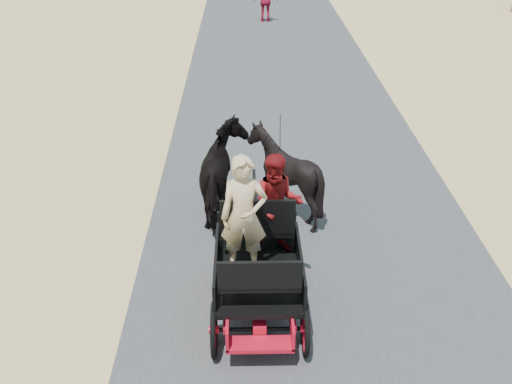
{
  "coord_description": "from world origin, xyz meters",
  "views": [
    {
      "loc": [
        -1.21,
        -8.25,
        6.01
      ],
      "look_at": [
        -1.03,
        1.09,
        1.2
      ],
      "focal_mm": 45.0,
      "sensor_mm": 36.0,
      "label": 1
    }
  ],
  "objects_px": {
    "horse_right": "(284,174)",
    "pedestrian": "(266,1)",
    "carriage": "(258,292)",
    "horse_left": "(225,175)"
  },
  "relations": [
    {
      "from": "horse_right",
      "to": "pedestrian",
      "type": "xyz_separation_m",
      "value": [
        0.22,
        16.71,
        0.01
      ]
    },
    {
      "from": "carriage",
      "to": "horse_right",
      "type": "height_order",
      "value": "horse_right"
    },
    {
      "from": "pedestrian",
      "to": "horse_right",
      "type": "bearing_deg",
      "value": 90.4
    },
    {
      "from": "horse_left",
      "to": "pedestrian",
      "type": "bearing_deg",
      "value": -94.51
    },
    {
      "from": "carriage",
      "to": "horse_right",
      "type": "distance_m",
      "value": 3.09
    },
    {
      "from": "horse_right",
      "to": "horse_left",
      "type": "bearing_deg",
      "value": 0.0
    },
    {
      "from": "horse_right",
      "to": "pedestrian",
      "type": "distance_m",
      "value": 16.71
    },
    {
      "from": "horse_left",
      "to": "pedestrian",
      "type": "xyz_separation_m",
      "value": [
        1.32,
        16.71,
        0.02
      ]
    },
    {
      "from": "horse_left",
      "to": "carriage",
      "type": "bearing_deg",
      "value": 100.39
    },
    {
      "from": "carriage",
      "to": "pedestrian",
      "type": "relative_size",
      "value": 1.39
    }
  ]
}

